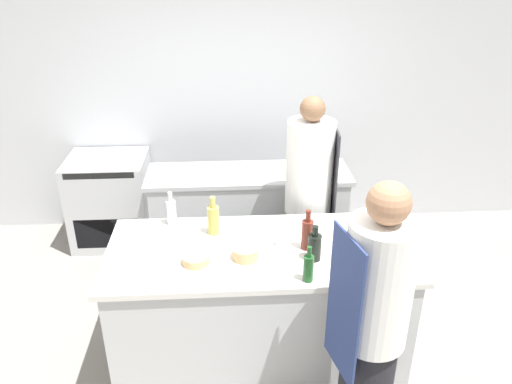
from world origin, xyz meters
TOP-DOWN VIEW (x-y plane):
  - ground_plane at (0.00, 0.00)m, footprint 16.00×16.00m
  - wall_back at (0.00, 2.13)m, footprint 8.00×0.06m
  - prep_counter at (0.00, 0.00)m, footprint 2.04×0.92m
  - pass_counter at (-0.01, 1.27)m, footprint 1.83×0.56m
  - oven_range at (-1.38, 1.75)m, footprint 0.76×0.65m
  - chef_at_prep_near at (0.56, -0.76)m, footprint 0.41×0.40m
  - chef_at_stove at (0.45, 0.75)m, footprint 0.40×0.38m
  - bottle_olive_oil at (0.32, -0.02)m, footprint 0.08×0.08m
  - bottle_vinegar at (-0.61, 0.37)m, footprint 0.07×0.07m
  - bottle_wine at (0.65, -0.27)m, footprint 0.06×0.06m
  - bottle_cooking_oil at (0.27, -0.38)m, footprint 0.06×0.06m
  - bottle_sauce at (-0.31, 0.22)m, footprint 0.08×0.08m
  - bottle_water at (0.34, -0.15)m, footprint 0.09×0.09m
  - bowl_mixing_large at (-0.10, -0.11)m, footprint 0.17×0.17m
  - bowl_prep_small at (-0.42, -0.15)m, footprint 0.17×0.17m
  - bowl_ceramic_blue at (0.85, -0.05)m, footprint 0.24×0.24m
  - cup at (0.16, 0.03)m, footprint 0.08×0.08m
  - cutting_board at (0.45, 0.16)m, footprint 0.29×0.23m

SIDE VIEW (x-z plane):
  - ground_plane at x=0.00m, z-range 0.00..0.00m
  - oven_range at x=-1.38m, z-range 0.00..0.90m
  - prep_counter at x=0.00m, z-range 0.00..0.93m
  - pass_counter at x=-0.01m, z-range 0.00..0.93m
  - chef_at_prep_near at x=0.56m, z-range 0.00..1.76m
  - chef_at_stove at x=0.45m, z-range 0.00..1.76m
  - cutting_board at x=0.45m, z-range 0.93..0.94m
  - bowl_ceramic_blue at x=0.85m, z-range 0.93..0.99m
  - bowl_prep_small at x=-0.42m, z-range 0.93..0.99m
  - cup at x=0.16m, z-range 0.93..1.01m
  - bowl_mixing_large at x=-0.10m, z-range 0.93..1.01m
  - bottle_wine at x=0.65m, z-range 0.91..1.11m
  - bottle_cooking_oil at x=0.27m, z-range 0.91..1.14m
  - bottle_water at x=0.34m, z-range 0.91..1.15m
  - bottle_vinegar at x=-0.61m, z-range 0.90..1.16m
  - bottle_sauce at x=-0.31m, z-range 0.90..1.18m
  - bottle_olive_oil at x=0.32m, z-range 0.90..1.19m
  - wall_back at x=0.00m, z-range 0.00..2.80m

